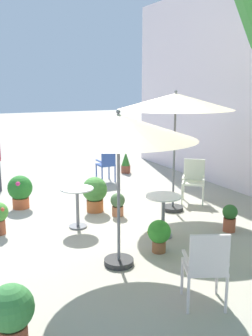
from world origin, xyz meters
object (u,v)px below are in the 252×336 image
at_px(patio_umbrella_1, 118,128).
at_px(patio_chair_0, 206,264).
at_px(potted_plant_2, 20,190).
at_px(patio_chair_1, 194,178).
at_px(patio_chair_2, 107,163).
at_px(potted_plant_8, 230,217).
at_px(potted_plant_7, 95,192).
at_px(potted_plant_1, 118,204).
at_px(potted_plant_0, 11,313).
at_px(potted_plant_3, 159,234).
at_px(cafe_table_1, 163,209).
at_px(potted_plant_4, 126,163).
at_px(patio_umbrella_0, 176,102).
at_px(cafe_table_0, 77,201).

distance_m(patio_umbrella_1, patio_chair_0, 2.11).
bearing_deg(potted_plant_2, patio_chair_1, 70.57).
distance_m(patio_chair_2, potted_plant_8, 4.33).
distance_m(patio_chair_0, potted_plant_8, 2.61).
distance_m(patio_chair_2, potted_plant_7, 2.48).
bearing_deg(potted_plant_1, patio_umbrella_1, -24.80).
relative_size(potted_plant_0, potted_plant_8, 1.34).
xyz_separation_m(patio_umbrella_1, potted_plant_3, (-0.10, 0.75, -1.72)).
distance_m(potted_plant_7, potted_plant_8, 2.77).
bearing_deg(potted_plant_8, potted_plant_0, -70.56).
relative_size(cafe_table_1, potted_plant_4, 1.15).
xyz_separation_m(potted_plant_1, potted_plant_8, (1.66, 1.45, 0.02)).
relative_size(patio_umbrella_0, patio_chair_2, 2.69).
relative_size(potted_plant_2, potted_plant_4, 1.11).
relative_size(cafe_table_0, potted_plant_0, 1.12).
bearing_deg(potted_plant_8, potted_plant_1, -138.89).
xyz_separation_m(cafe_table_0, patio_chair_1, (-0.36, 2.89, 0.03)).
bearing_deg(potted_plant_7, potted_plant_3, 4.14).
bearing_deg(potted_plant_4, cafe_table_0, -37.66).
xyz_separation_m(cafe_table_1, potted_plant_2, (-2.72, -1.90, -0.10)).
bearing_deg(potted_plant_3, potted_plant_4, 159.06).
bearing_deg(potted_plant_7, patio_umbrella_1, -13.69).
bearing_deg(potted_plant_4, potted_plant_7, -36.68).
distance_m(patio_umbrella_1, potted_plant_1, 2.78).
bearing_deg(potted_plant_8, potted_plant_3, -83.58).
distance_m(patio_chair_0, potted_plant_0, 2.21).
distance_m(patio_umbrella_0, potted_plant_0, 5.16).
xyz_separation_m(patio_chair_1, potted_plant_0, (3.22, -4.59, -0.17)).
relative_size(potted_plant_2, potted_plant_7, 0.97).
relative_size(patio_chair_2, potted_plant_4, 1.44).
xyz_separation_m(potted_plant_2, potted_plant_3, (3.23, 1.52, -0.10)).
height_order(patio_umbrella_0, cafe_table_1, patio_umbrella_0).
bearing_deg(potted_plant_0, cafe_table_1, 121.60).
bearing_deg(patio_umbrella_0, potted_plant_1, -99.84).
relative_size(potted_plant_3, potted_plant_4, 0.82).
distance_m(potted_plant_4, potted_plant_8, 5.04).
bearing_deg(potted_plant_2, patio_umbrella_1, 12.87).
distance_m(patio_umbrella_1, cafe_table_0, 2.27).
relative_size(patio_umbrella_0, potted_plant_3, 4.75).
distance_m(patio_chair_0, potted_plant_2, 4.94).
bearing_deg(cafe_table_1, potted_plant_2, -144.96).
bearing_deg(patio_chair_2, potted_plant_0, -31.75).
relative_size(patio_umbrella_0, cafe_table_1, 3.37).
bearing_deg(patio_chair_2, cafe_table_1, -9.48).
height_order(potted_plant_1, potted_plant_8, potted_plant_8).
relative_size(patio_chair_0, potted_plant_3, 1.85).
xyz_separation_m(patio_chair_2, potted_plant_1, (2.62, -0.90, -0.28)).
xyz_separation_m(patio_umbrella_0, patio_chair_0, (3.21, -1.65, -1.70)).
relative_size(patio_umbrella_0, potted_plant_0, 3.71).
height_order(patio_umbrella_1, potted_plant_8, patio_umbrella_1).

